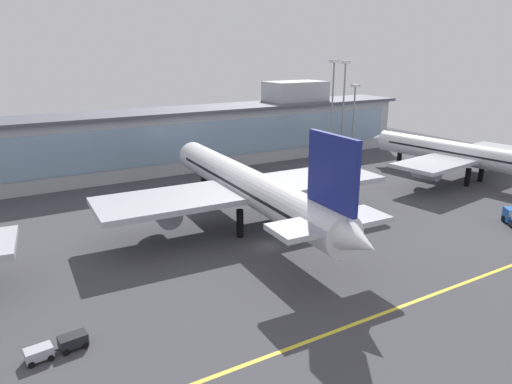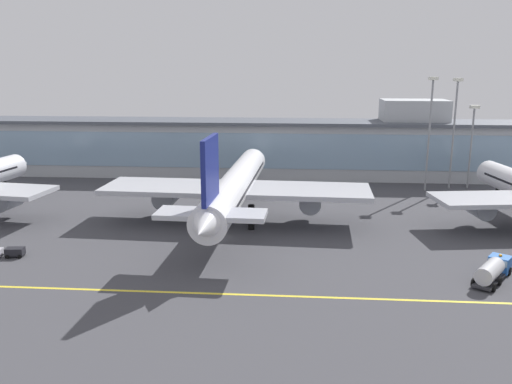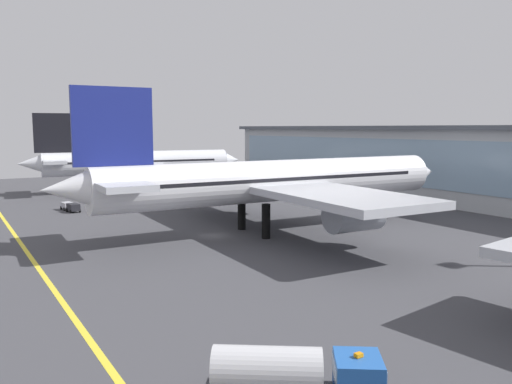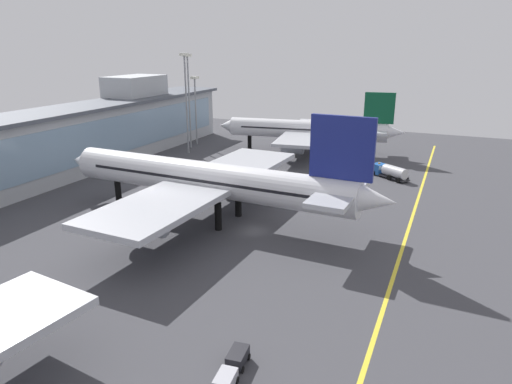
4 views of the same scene
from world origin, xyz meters
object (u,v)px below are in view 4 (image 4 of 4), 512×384
(airliner_far_right, at_px, (308,130))
(apron_light_mast_centre, at_px, (195,99))
(apron_light_mast_east, at_px, (186,90))
(airliner_near_right, at_px, (209,180))
(fuel_tanker_truck, at_px, (389,171))
(baggage_tug_near, at_px, (232,367))
(apron_light_mast_west, at_px, (189,88))

(airliner_far_right, height_order, apron_light_mast_centre, apron_light_mast_centre)
(apron_light_mast_east, bearing_deg, airliner_near_right, -144.25)
(fuel_tanker_truck, xyz_separation_m, baggage_tug_near, (-69.16, 3.25, -0.72))
(fuel_tanker_truck, bearing_deg, apron_light_mast_east, 31.56)
(baggage_tug_near, xyz_separation_m, apron_light_mast_east, (72.31, 48.98, 15.66))
(fuel_tanker_truck, bearing_deg, baggage_tug_near, 122.32)
(apron_light_mast_centre, xyz_separation_m, apron_light_mast_east, (-10.51, -3.63, 3.55))
(airliner_far_right, xyz_separation_m, baggage_tug_near, (-86.10, -20.47, -5.10))
(airliner_far_right, xyz_separation_m, apron_light_mast_centre, (-3.28, 32.14, 7.02))
(apron_light_mast_east, bearing_deg, apron_light_mast_west, 25.65)
(apron_light_mast_east, bearing_deg, airliner_far_right, -64.19)
(airliner_near_right, relative_size, baggage_tug_near, 10.32)
(airliner_far_right, distance_m, baggage_tug_near, 88.65)
(airliner_near_right, xyz_separation_m, fuel_tanker_truck, (37.04, -23.30, -5.23))
(airliner_far_right, xyz_separation_m, fuel_tanker_truck, (-16.94, -23.72, -4.38))
(airliner_near_right, height_order, apron_light_mast_east, apron_light_mast_east)
(apron_light_mast_centre, relative_size, apron_light_mast_east, 0.75)
(baggage_tug_near, relative_size, apron_light_mast_east, 0.23)
(airliner_near_right, xyz_separation_m, apron_light_mast_west, (46.33, 31.88, 9.53))
(baggage_tug_near, bearing_deg, apron_light_mast_east, 27.60)
(airliner_near_right, height_order, airliner_far_right, airliner_near_right)
(apron_light_mast_centre, height_order, apron_light_mast_east, apron_light_mast_east)
(airliner_near_right, height_order, baggage_tug_near, airliner_near_right)
(airliner_near_right, xyz_separation_m, apron_light_mast_centre, (50.70, 32.56, 6.17))
(airliner_near_right, height_order, fuel_tanker_truck, airliner_near_right)
(airliner_near_right, distance_m, airliner_far_right, 53.99)
(airliner_near_right, height_order, apron_light_mast_centre, apron_light_mast_centre)
(fuel_tanker_truck, bearing_deg, airliner_far_right, -0.52)
(baggage_tug_near, relative_size, apron_light_mast_west, 0.23)
(airliner_far_right, xyz_separation_m, apron_light_mast_east, (-13.79, 28.51, 10.56))
(apron_light_mast_west, relative_size, apron_light_mast_east, 0.99)
(baggage_tug_near, height_order, apron_light_mast_west, apron_light_mast_west)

